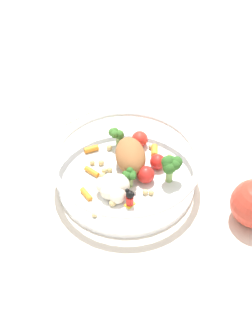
# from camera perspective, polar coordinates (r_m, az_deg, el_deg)

# --- Properties ---
(ground_plane) EXTENTS (2.40, 2.40, 0.00)m
(ground_plane) POSITION_cam_1_polar(r_m,az_deg,el_deg) (0.75, 1.00, -1.12)
(ground_plane) COLOR silver
(food_container) EXTENTS (0.26, 0.26, 0.07)m
(food_container) POSITION_cam_1_polar(r_m,az_deg,el_deg) (0.72, 0.19, 0.05)
(food_container) COLOR white
(food_container) RESTS_ON ground_plane
(folded_napkin) EXTENTS (0.18, 0.17, 0.01)m
(folded_napkin) POSITION_cam_1_polar(r_m,az_deg,el_deg) (0.93, -8.48, 9.14)
(folded_napkin) COLOR white
(folded_napkin) RESTS_ON ground_plane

